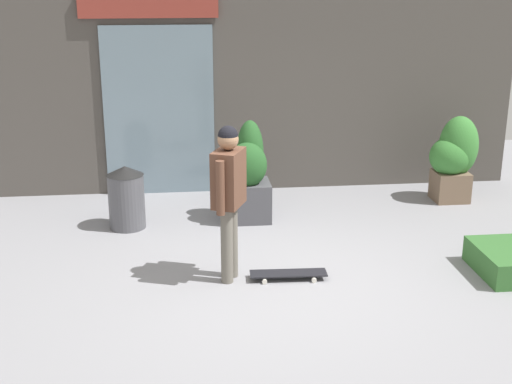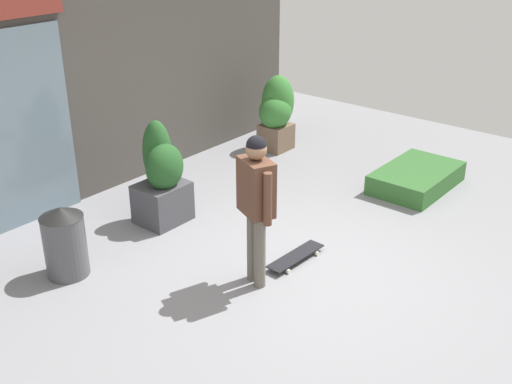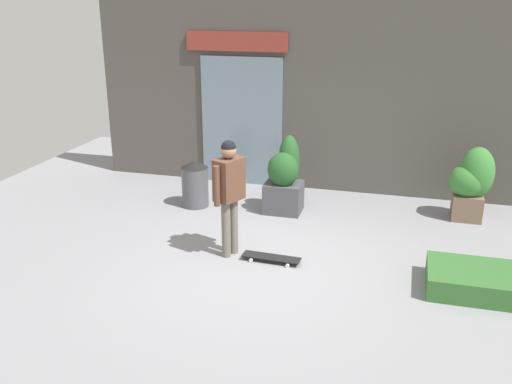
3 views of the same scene
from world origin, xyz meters
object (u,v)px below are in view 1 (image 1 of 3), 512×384
planter_box_left (248,177)px  skateboard (288,274)px  planter_box_right (454,155)px  trash_bin (126,197)px  skateboarder (229,188)px

planter_box_left → skateboard: bearing=-82.7°
skateboard → planter_box_right: size_ratio=0.68×
planter_box_left → trash_bin: (-1.59, -0.15, -0.18)m
skateboarder → skateboard: size_ratio=2.02×
skateboard → planter_box_right: planter_box_right is taller
skateboarder → skateboard: (0.63, -0.07, -0.98)m
skateboarder → planter_box_left: size_ratio=1.27×
skateboard → skateboarder: bearing=175.9°
skateboard → planter_box_left: bearing=99.9°
planter_box_left → planter_box_right: bearing=9.6°
skateboarder → trash_bin: size_ratio=2.05×
trash_bin → skateboard: bearing=-44.4°
planter_box_left → trash_bin: bearing=-174.8°
skateboarder → planter_box_right: skateboarder is taller
skateboarder → planter_box_left: bearing=102.0°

